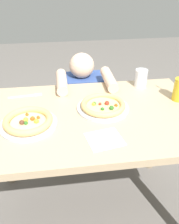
# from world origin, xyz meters

# --- Properties ---
(ground_plane) EXTENTS (8.00, 8.00, 0.00)m
(ground_plane) POSITION_xyz_m (0.00, 0.00, 0.00)
(ground_plane) COLOR #66605B
(dining_table) EXTENTS (1.27, 0.77, 0.75)m
(dining_table) POSITION_xyz_m (0.00, 0.00, 0.63)
(dining_table) COLOR tan
(dining_table) RESTS_ON ground
(pizza_near) EXTENTS (0.29, 0.29, 0.05)m
(pizza_near) POSITION_xyz_m (-0.31, -0.06, 0.77)
(pizza_near) COLOR #B7B7BC
(pizza_near) RESTS_ON dining_table
(pizza_far) EXTENTS (0.29, 0.29, 0.04)m
(pizza_far) POSITION_xyz_m (0.09, 0.05, 0.77)
(pizza_far) COLOR #B7B7BC
(pizza_far) RESTS_ON dining_table
(drink_cup_colored) EXTENTS (0.07, 0.07, 0.24)m
(drink_cup_colored) POSITION_xyz_m (0.55, 0.09, 0.82)
(drink_cup_colored) COLOR gold
(drink_cup_colored) RESTS_ON dining_table
(water_cup_clear) EXTENTS (0.08, 0.08, 0.11)m
(water_cup_clear) POSITION_xyz_m (0.39, 0.30, 0.81)
(water_cup_clear) COLOR silver
(water_cup_clear) RESTS_ON dining_table
(paper_napkin) EXTENTS (0.18, 0.17, 0.00)m
(paper_napkin) POSITION_xyz_m (0.05, -0.23, 0.75)
(paper_napkin) COLOR white
(paper_napkin) RESTS_ON dining_table
(fork) EXTENTS (0.20, 0.04, 0.00)m
(fork) POSITION_xyz_m (-0.34, 0.26, 0.75)
(fork) COLOR silver
(fork) RESTS_ON dining_table
(diner_seated) EXTENTS (0.38, 0.51, 0.89)m
(diner_seated) POSITION_xyz_m (0.04, 0.58, 0.42)
(diner_seated) COLOR #333847
(diner_seated) RESTS_ON ground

